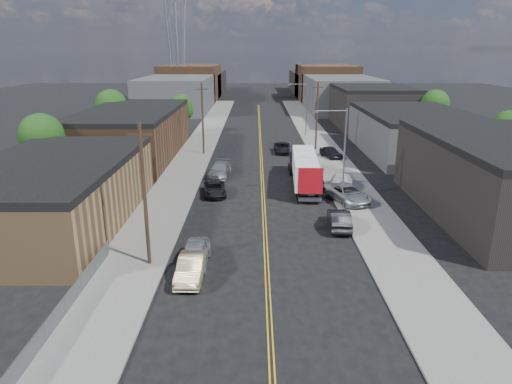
{
  "coord_description": "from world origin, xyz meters",
  "views": [
    {
      "loc": [
        -0.77,
        -18.99,
        14.43
      ],
      "look_at": [
        -0.74,
        19.05,
        2.5
      ],
      "focal_mm": 32.0,
      "sensor_mm": 36.0,
      "label": 1
    }
  ],
  "objects_px": {
    "car_right_lot_b": "(341,183)",
    "car_ahead_truck": "(283,148)",
    "semi_truck": "(303,166)",
    "car_right_oncoming": "(339,219)",
    "car_left_a": "(195,255)",
    "car_left_c": "(215,189)",
    "car_right_lot_c": "(331,152)",
    "car_left_d": "(220,170)",
    "car_right_lot_a": "(347,193)",
    "car_left_b": "(191,268)"
  },
  "relations": [
    {
      "from": "car_right_lot_c",
      "to": "car_ahead_truck",
      "type": "relative_size",
      "value": 0.85
    },
    {
      "from": "car_right_lot_c",
      "to": "car_left_c",
      "type": "bearing_deg",
      "value": -151.05
    },
    {
      "from": "car_ahead_truck",
      "to": "car_left_a",
      "type": "bearing_deg",
      "value": -104.43
    },
    {
      "from": "car_right_lot_a",
      "to": "car_left_a",
      "type": "bearing_deg",
      "value": -153.38
    },
    {
      "from": "car_left_b",
      "to": "car_left_c",
      "type": "xyz_separation_m",
      "value": [
        0.0,
        18.0,
        -0.11
      ]
    },
    {
      "from": "car_right_lot_a",
      "to": "car_left_d",
      "type": "bearing_deg",
      "value": 124.44
    },
    {
      "from": "car_ahead_truck",
      "to": "car_left_c",
      "type": "bearing_deg",
      "value": -113.73
    },
    {
      "from": "car_left_b",
      "to": "car_left_d",
      "type": "relative_size",
      "value": 0.84
    },
    {
      "from": "car_right_oncoming",
      "to": "car_right_lot_a",
      "type": "distance_m",
      "value": 6.97
    },
    {
      "from": "car_left_d",
      "to": "car_left_a",
      "type": "bearing_deg",
      "value": -83.99
    },
    {
      "from": "semi_truck",
      "to": "car_ahead_truck",
      "type": "xyz_separation_m",
      "value": [
        -1.3,
        16.44,
        -1.37
      ]
    },
    {
      "from": "car_right_oncoming",
      "to": "car_right_lot_c",
      "type": "xyz_separation_m",
      "value": [
        3.36,
        25.74,
        0.09
      ]
    },
    {
      "from": "car_left_b",
      "to": "car_left_c",
      "type": "bearing_deg",
      "value": 91.06
    },
    {
      "from": "car_left_d",
      "to": "car_right_lot_b",
      "type": "xyz_separation_m",
      "value": [
        13.2,
        -6.13,
        0.15
      ]
    },
    {
      "from": "car_left_b",
      "to": "car_right_lot_c",
      "type": "height_order",
      "value": "car_right_lot_c"
    },
    {
      "from": "car_left_a",
      "to": "car_right_lot_a",
      "type": "distance_m",
      "value": 18.99
    },
    {
      "from": "car_left_c",
      "to": "car_right_lot_c",
      "type": "bearing_deg",
      "value": 41.43
    },
    {
      "from": "car_left_c",
      "to": "car_ahead_truck",
      "type": "distance_m",
      "value": 21.89
    },
    {
      "from": "semi_truck",
      "to": "car_right_lot_b",
      "type": "bearing_deg",
      "value": -33.66
    },
    {
      "from": "car_left_c",
      "to": "car_right_lot_a",
      "type": "xyz_separation_m",
      "value": [
        13.21,
        -2.47,
        0.31
      ]
    },
    {
      "from": "car_right_oncoming",
      "to": "car_left_c",
      "type": "bearing_deg",
      "value": -35.51
    },
    {
      "from": "car_left_a",
      "to": "car_left_b",
      "type": "height_order",
      "value": "car_left_a"
    },
    {
      "from": "car_right_oncoming",
      "to": "car_right_lot_b",
      "type": "bearing_deg",
      "value": -97.09
    },
    {
      "from": "car_ahead_truck",
      "to": "semi_truck",
      "type": "bearing_deg",
      "value": -87.2
    },
    {
      "from": "car_left_a",
      "to": "car_right_lot_c",
      "type": "relative_size",
      "value": 1.11
    },
    {
      "from": "car_left_a",
      "to": "car_left_c",
      "type": "distance_m",
      "value": 16.1
    },
    {
      "from": "car_left_a",
      "to": "car_right_oncoming",
      "type": "xyz_separation_m",
      "value": [
        11.26,
        6.94,
        -0.02
      ]
    },
    {
      "from": "car_left_a",
      "to": "car_right_oncoming",
      "type": "height_order",
      "value": "car_left_a"
    },
    {
      "from": "car_left_c",
      "to": "car_right_lot_c",
      "type": "height_order",
      "value": "car_right_lot_c"
    },
    {
      "from": "car_left_a",
      "to": "car_left_c",
      "type": "bearing_deg",
      "value": 90.17
    },
    {
      "from": "semi_truck",
      "to": "car_left_d",
      "type": "distance_m",
      "value": 10.16
    },
    {
      "from": "car_right_lot_a",
      "to": "car_ahead_truck",
      "type": "bearing_deg",
      "value": 83.16
    },
    {
      "from": "semi_truck",
      "to": "car_right_lot_a",
      "type": "height_order",
      "value": "semi_truck"
    },
    {
      "from": "car_left_c",
      "to": "car_left_d",
      "type": "xyz_separation_m",
      "value": [
        0.0,
        7.24,
        0.15
      ]
    },
    {
      "from": "car_right_lot_b",
      "to": "car_ahead_truck",
      "type": "xyz_separation_m",
      "value": [
        -5.0,
        19.19,
        -0.25
      ]
    },
    {
      "from": "car_left_c",
      "to": "car_right_oncoming",
      "type": "bearing_deg",
      "value": -46.29
    },
    {
      "from": "semi_truck",
      "to": "car_right_lot_c",
      "type": "bearing_deg",
      "value": 71.04
    },
    {
      "from": "semi_truck",
      "to": "car_right_oncoming",
      "type": "relative_size",
      "value": 2.93
    },
    {
      "from": "car_right_lot_b",
      "to": "car_right_lot_c",
      "type": "bearing_deg",
      "value": 99.0
    },
    {
      "from": "car_right_lot_b",
      "to": "car_left_c",
      "type": "bearing_deg",
      "value": -160.97
    },
    {
      "from": "car_left_b",
      "to": "car_left_d",
      "type": "xyz_separation_m",
      "value": [
        0.0,
        25.24,
        0.04
      ]
    },
    {
      "from": "semi_truck",
      "to": "car_left_a",
      "type": "distance_m",
      "value": 22.14
    },
    {
      "from": "car_left_b",
      "to": "car_right_oncoming",
      "type": "xyz_separation_m",
      "value": [
        11.26,
        8.84,
        0.02
      ]
    },
    {
      "from": "car_right_lot_b",
      "to": "car_left_a",
      "type": "bearing_deg",
      "value": -113.25
    },
    {
      "from": "car_left_d",
      "to": "car_right_lot_b",
      "type": "distance_m",
      "value": 14.56
    },
    {
      "from": "car_left_d",
      "to": "car_ahead_truck",
      "type": "height_order",
      "value": "car_left_d"
    },
    {
      "from": "semi_truck",
      "to": "car_right_lot_c",
      "type": "distance_m",
      "value": 13.78
    },
    {
      "from": "car_right_lot_a",
      "to": "car_ahead_truck",
      "type": "relative_size",
      "value": 1.16
    },
    {
      "from": "car_left_b",
      "to": "car_right_lot_b",
      "type": "xyz_separation_m",
      "value": [
        13.2,
        19.1,
        0.18
      ]
    },
    {
      "from": "car_left_b",
      "to": "car_right_lot_b",
      "type": "height_order",
      "value": "car_right_lot_b"
    }
  ]
}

